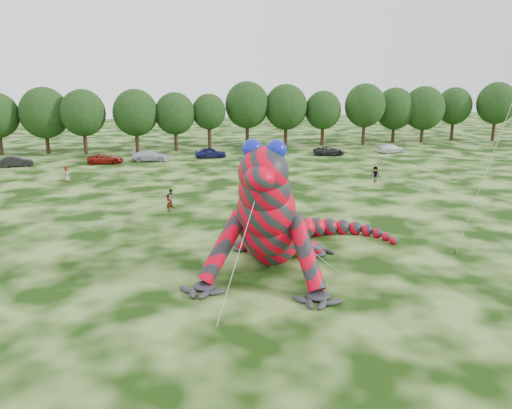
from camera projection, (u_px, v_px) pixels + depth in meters
The scene contains 26 objects.
ground at pixel (347, 313), 24.68m from camera, with size 240.00×240.00×0.00m, color #16330A.
inflatable_gecko at pixel (276, 197), 30.74m from camera, with size 13.83×16.43×8.21m, color red, non-canonical shape.
tree_5 at pixel (45, 121), 73.53m from camera, with size 7.16×6.44×9.80m, color black, non-canonical shape.
tree_6 at pixel (84, 122), 73.12m from camera, with size 6.52×5.86×9.49m, color black, non-canonical shape.
tree_7 at pixel (136, 121), 74.86m from camera, with size 6.68×6.01×9.48m, color black, non-canonical shape.
tree_8 at pixel (175, 122), 76.37m from camera, with size 6.14×5.53×8.94m, color black, non-canonical shape.
tree_9 at pixel (209, 122), 77.90m from camera, with size 5.27×4.74×8.68m, color black, non-canonical shape.
tree_10 at pixel (247, 115), 80.20m from camera, with size 7.09×6.38×10.50m, color black, non-canonical shape.
tree_11 at pixel (286, 115), 81.29m from camera, with size 7.01×6.31×10.07m, color black, non-canonical shape.
tree_12 at pixel (323, 118), 82.35m from camera, with size 5.99×5.39×8.97m, color black, non-canonical shape.
tree_13 at pixel (364, 114), 83.17m from camera, with size 6.83×6.15×10.13m, color black, non-canonical shape.
tree_14 at pixel (394, 115), 86.14m from camera, with size 6.82×6.14×9.40m, color black, non-canonical shape.
tree_15 at pixel (423, 114), 86.31m from camera, with size 7.17×6.45×9.63m, color black, non-canonical shape.
tree_16 at pixel (454, 114), 89.37m from camera, with size 6.26×5.63×9.37m, color black, non-canonical shape.
tree_17 at pixel (496, 112), 88.11m from camera, with size 6.98×6.28×10.30m, color black, non-canonical shape.
car_1 at pixel (16, 162), 63.88m from camera, with size 1.44×4.14×1.36m, color black.
car_2 at pixel (105, 159), 66.13m from camera, with size 2.16×4.69×1.30m, color maroon.
car_3 at pixel (150, 156), 68.17m from camera, with size 2.04×5.03×1.46m, color silver.
car_4 at pixel (211, 153), 70.74m from camera, with size 1.77×4.41×1.50m, color #16184C.
car_5 at pixel (269, 153), 70.59m from camera, with size 1.60×4.59×1.51m, color beige.
car_6 at pixel (329, 151), 73.12m from camera, with size 2.13×4.62×1.28m, color black.
car_7 at pixel (391, 148), 75.37m from camera, with size 1.85×4.56×1.32m, color white.
spectator_1 at pixel (172, 199), 44.01m from camera, with size 0.83×0.65×1.71m, color gray.
spectator_0 at pixel (169, 203), 42.77m from camera, with size 0.57×0.38×1.57m, color gray.
spectator_4 at pixel (67, 174), 55.06m from camera, with size 0.80×0.52×1.63m, color gray.
spectator_2 at pixel (375, 174), 54.62m from camera, with size 1.13×0.65×1.76m, color gray.
Camera 1 is at (-9.46, -20.93, 11.43)m, focal length 35.00 mm.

